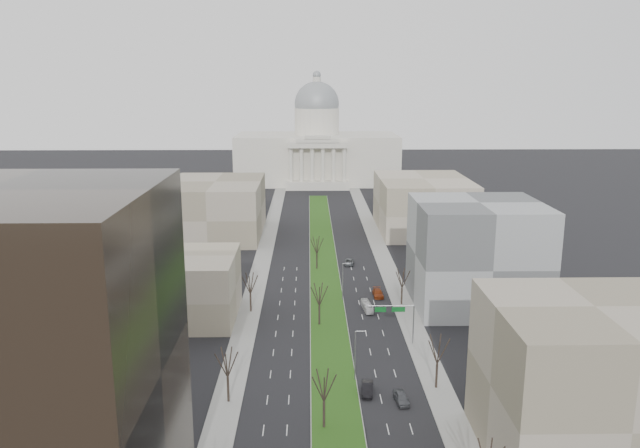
{
  "coord_description": "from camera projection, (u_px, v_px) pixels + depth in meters",
  "views": [
    {
      "loc": [
        -4.11,
        -43.63,
        50.66
      ],
      "look_at": [
        -1.24,
        114.37,
        14.02
      ],
      "focal_mm": 35.0,
      "sensor_mm": 36.0,
      "label": 1
    }
  ],
  "objects": [
    {
      "name": "box_van",
      "position": [
        367.0,
        306.0,
        140.21
      ],
      "size": [
        2.35,
        6.97,
        1.9
      ],
      "primitive_type": "imported",
      "rotation": [
        0.0,
        0.0,
        0.11
      ],
      "color": "white",
      "rests_on": "ground"
    },
    {
      "name": "tree_right_far",
      "position": [
        402.0,
        278.0,
        142.44
      ],
      "size": [
        5.04,
        5.04,
        9.07
      ],
      "color": "black",
      "rests_on": "ground"
    },
    {
      "name": "tree_right_mid",
      "position": [
        438.0,
        349.0,
        103.34
      ],
      "size": [
        5.52,
        5.52,
        9.94
      ],
      "color": "black",
      "rests_on": "ground"
    },
    {
      "name": "building_beige_left",
      "position": [
        176.0,
        287.0,
        134.63
      ],
      "size": [
        26.0,
        22.0,
        14.0
      ],
      "primitive_type": "cube",
      "color": "tan",
      "rests_on": "ground"
    },
    {
      "name": "mast_arm_signs",
      "position": [
        400.0,
        315.0,
        121.07
      ],
      "size": [
        9.12,
        0.24,
        8.09
      ],
      "color": "gray",
      "rests_on": "ground"
    },
    {
      "name": "ground",
      "position": [
        324.0,
        269.0,
        170.89
      ],
      "size": [
        600.0,
        600.0,
        0.0
      ],
      "primitive_type": "plane",
      "color": "black",
      "rests_on": "ground"
    },
    {
      "name": "car_grey_near",
      "position": [
        401.0,
        398.0,
        100.13
      ],
      "size": [
        2.4,
        4.96,
        1.63
      ],
      "primitive_type": "imported",
      "rotation": [
        0.0,
        0.0,
        0.1
      ],
      "color": "#46484D",
      "rests_on": "ground"
    },
    {
      "name": "building_tan_right",
      "position": [
        587.0,
        384.0,
        83.27
      ],
      "size": [
        26.0,
        24.0,
        22.0
      ],
      "primitive_type": "cube",
      "color": "gray",
      "rests_on": "ground"
    },
    {
      "name": "car_black",
      "position": [
        367.0,
        389.0,
        102.99
      ],
      "size": [
        2.41,
        5.33,
        1.7
      ],
      "primitive_type": "imported",
      "rotation": [
        0.0,
        0.0,
        -0.12
      ],
      "color": "black",
      "rests_on": "ground"
    },
    {
      "name": "tree_median_b",
      "position": [
        319.0,
        294.0,
        130.31
      ],
      "size": [
        5.4,
        5.4,
        9.72
      ],
      "color": "black",
      "rests_on": "ground"
    },
    {
      "name": "sidewalk_left",
      "position": [
        252.0,
        301.0,
        146.21
      ],
      "size": [
        5.0,
        330.0,
        0.15
      ],
      "primitive_type": "cube",
      "color": "gray",
      "rests_on": "ground"
    },
    {
      "name": "building_far_left",
      "position": [
        216.0,
        208.0,
        207.19
      ],
      "size": [
        30.0,
        40.0,
        18.0
      ],
      "primitive_type": "cube",
      "color": "gray",
      "rests_on": "ground"
    },
    {
      "name": "tree_left_mid",
      "position": [
        227.0,
        362.0,
        98.87
      ],
      "size": [
        5.4,
        5.4,
        9.72
      ],
      "color": "black",
      "rests_on": "ground"
    },
    {
      "name": "tree_left_far",
      "position": [
        250.0,
        283.0,
        137.87
      ],
      "size": [
        5.28,
        5.28,
        9.5
      ],
      "color": "black",
      "rests_on": "ground"
    },
    {
      "name": "median",
      "position": [
        324.0,
        270.0,
        169.88
      ],
      "size": [
        8.0,
        222.03,
        0.2
      ],
      "color": "#999993",
      "rests_on": "ground"
    },
    {
      "name": "sidewalk_right",
      "position": [
        401.0,
        300.0,
        146.83
      ],
      "size": [
        5.0,
        330.0,
        0.15
      ],
      "primitive_type": "cube",
      "color": "gray",
      "rests_on": "ground"
    },
    {
      "name": "building_grey_right",
      "position": [
        477.0,
        254.0,
        141.51
      ],
      "size": [
        28.0,
        26.0,
        24.0
      ],
      "primitive_type": "cube",
      "color": "slate",
      "rests_on": "ground"
    },
    {
      "name": "car_grey_far",
      "position": [
        349.0,
        262.0,
        174.85
      ],
      "size": [
        3.19,
        5.62,
        1.48
      ],
      "primitive_type": "imported",
      "rotation": [
        0.0,
        0.0,
        -0.14
      ],
      "color": "#575B5F",
      "rests_on": "ground"
    },
    {
      "name": "streetlamp_median_c",
      "position": [
        343.0,
        281.0,
        145.52
      ],
      "size": [
        1.9,
        0.2,
        9.16
      ],
      "color": "gray",
      "rests_on": "ground"
    },
    {
      "name": "tree_median_a",
      "position": [
        324.0,
        385.0,
        91.35
      ],
      "size": [
        5.4,
        5.4,
        9.72
      ],
      "color": "black",
      "rests_on": "ground"
    },
    {
      "name": "car_red",
      "position": [
        378.0,
        293.0,
        149.11
      ],
      "size": [
        2.43,
        5.68,
        1.63
      ],
      "primitive_type": "imported",
      "rotation": [
        0.0,
        0.0,
        0.03
      ],
      "color": "maroon",
      "rests_on": "ground"
    },
    {
      "name": "building_glass_tower",
      "position": [
        1.0,
        375.0,
        66.37
      ],
      "size": [
        34.0,
        30.0,
        40.0
      ],
      "primitive_type": "cube",
      "color": "black",
      "rests_on": "ground"
    },
    {
      "name": "capitol",
      "position": [
        317.0,
        150.0,
        312.9
      ],
      "size": [
        80.0,
        46.0,
        55.0
      ],
      "color": "beige",
      "rests_on": "ground"
    },
    {
      "name": "tree_median_c",
      "position": [
        317.0,
        244.0,
        169.27
      ],
      "size": [
        5.4,
        5.4,
        9.72
      ],
      "color": "black",
      "rests_on": "ground"
    },
    {
      "name": "building_far_right",
      "position": [
        423.0,
        204.0,
        213.3
      ],
      "size": [
        30.0,
        40.0,
        18.0
      ],
      "primitive_type": "cube",
      "color": "tan",
      "rests_on": "ground"
    },
    {
      "name": "streetlamp_median_b",
      "position": [
        355.0,
        355.0,
        106.56
      ],
      "size": [
        1.9,
        0.2,
        9.16
      ],
      "color": "gray",
      "rests_on": "ground"
    }
  ]
}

